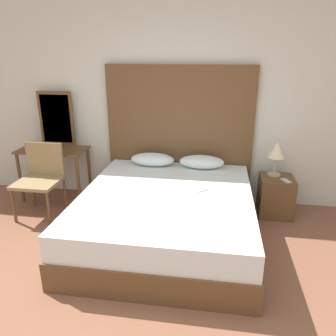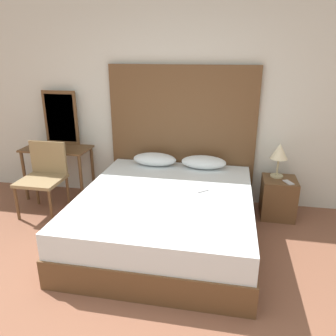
{
  "view_description": "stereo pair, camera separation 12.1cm",
  "coord_description": "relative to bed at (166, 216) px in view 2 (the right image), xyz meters",
  "views": [
    {
      "loc": [
        0.65,
        -1.62,
        2.0
      ],
      "look_at": [
        0.14,
        1.67,
        0.8
      ],
      "focal_mm": 35.0,
      "sensor_mm": 36.0,
      "label": 1
    },
    {
      "loc": [
        0.77,
        -1.6,
        2.0
      ],
      "look_at": [
        0.14,
        1.67,
        0.8
      ],
      "focal_mm": 35.0,
      "sensor_mm": 36.0,
      "label": 2
    }
  ],
  "objects": [
    {
      "name": "phone_on_bed",
      "position": [
        0.37,
        0.13,
        0.28
      ],
      "size": [
        0.16,
        0.15,
        0.01
      ],
      "color": "#B7B7BC",
      "rests_on": "bed"
    },
    {
      "name": "pillow_right",
      "position": [
        0.33,
        0.86,
        0.36
      ],
      "size": [
        0.58,
        0.29,
        0.17
      ],
      "color": "silver",
      "rests_on": "bed"
    },
    {
      "name": "phone_on_nightstand",
      "position": [
        1.36,
        0.68,
        0.24
      ],
      "size": [
        0.13,
        0.17,
        0.01
      ],
      "color": "#B7B7BC",
      "rests_on": "nightstand"
    },
    {
      "name": "pillow_left",
      "position": [
        -0.33,
        0.86,
        0.36
      ],
      "size": [
        0.58,
        0.29,
        0.17
      ],
      "color": "silver",
      "rests_on": "bed"
    },
    {
      "name": "vanity_desk",
      "position": [
        -1.71,
        0.82,
        0.32
      ],
      "size": [
        0.92,
        0.47,
        0.73
      ],
      "color": "brown",
      "rests_on": "ground_plane"
    },
    {
      "name": "nightstand",
      "position": [
        1.28,
        0.78,
        -0.02
      ],
      "size": [
        0.41,
        0.41,
        0.51
      ],
      "color": "brown",
      "rests_on": "ground_plane"
    },
    {
      "name": "chair",
      "position": [
        -1.67,
        0.38,
        0.25
      ],
      "size": [
        0.52,
        0.5,
        0.91
      ],
      "color": "olive",
      "rests_on": "ground_plane"
    },
    {
      "name": "bed",
      "position": [
        0.0,
        0.0,
        0.0
      ],
      "size": [
        1.86,
        2.11,
        0.55
      ],
      "color": "brown",
      "rests_on": "ground_plane"
    },
    {
      "name": "wall_back",
      "position": [
        -0.14,
        1.16,
        1.08
      ],
      "size": [
        10.0,
        0.06,
        2.7
      ],
      "color": "silver",
      "rests_on": "ground_plane"
    },
    {
      "name": "vanity_mirror",
      "position": [
        -1.71,
        1.03,
        0.84
      ],
      "size": [
        0.49,
        0.03,
        0.75
      ],
      "color": "brown",
      "rests_on": "vanity_desk"
    },
    {
      "name": "table_lamp",
      "position": [
        1.25,
        0.86,
        0.55
      ],
      "size": [
        0.21,
        0.21,
        0.43
      ],
      "color": "tan",
      "rests_on": "nightstand"
    },
    {
      "name": "headboard",
      "position": [
        0.0,
        1.08,
        0.65
      ],
      "size": [
        1.95,
        0.05,
        1.84
      ],
      "color": "brown",
      "rests_on": "ground_plane"
    }
  ]
}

